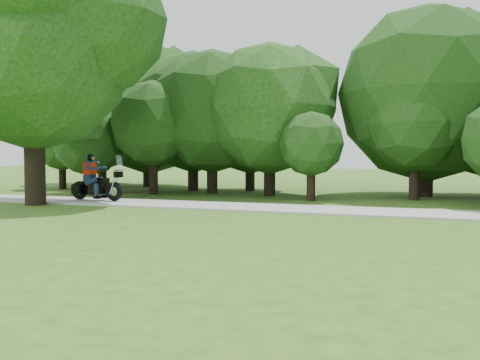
# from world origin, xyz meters

# --- Properties ---
(ground) EXTENTS (100.00, 100.00, 0.00)m
(ground) POSITION_xyz_m (0.00, 0.00, 0.00)
(ground) COLOR #325718
(ground) RESTS_ON ground
(walkway) EXTENTS (60.00, 2.20, 0.06)m
(walkway) POSITION_xyz_m (0.00, 8.00, 0.03)
(walkway) COLOR #AAAAA5
(walkway) RESTS_ON ground
(tree_line) EXTENTS (39.93, 11.66, 7.64)m
(tree_line) POSITION_xyz_m (1.05, 14.54, 3.63)
(tree_line) COLOR black
(tree_line) RESTS_ON ground
(big_tree_west) EXTENTS (8.64, 6.56, 9.96)m
(big_tree_west) POSITION_xyz_m (-10.54, 6.85, 5.76)
(big_tree_west) COLOR black
(big_tree_west) RESTS_ON ground
(touring_motorcycle) EXTENTS (2.19, 0.67, 1.67)m
(touring_motorcycle) POSITION_xyz_m (-9.32, 8.10, 0.67)
(touring_motorcycle) COLOR black
(touring_motorcycle) RESTS_ON walkway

